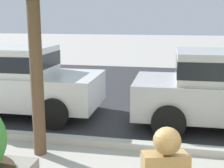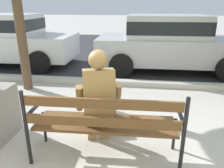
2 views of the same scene
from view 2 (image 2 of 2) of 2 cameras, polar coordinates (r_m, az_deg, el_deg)
The scene contains 6 objects.
street_surface at distance 9.77m, azimuth 6.76°, elevation 8.89°, with size 60.00×9.00×0.01m, color #2D2D30.
curb_stone at distance 5.30m, azimuth 5.57°, elevation 0.24°, with size 60.00×0.20×0.12m, color #B2AFA8.
park_bench at distance 2.62m, azimuth -2.04°, elevation -9.48°, with size 1.82×0.59×0.95m.
bronze_statue_seated at distance 2.77m, azimuth -3.23°, elevation -4.96°, with size 0.61×0.87×1.37m.
parked_car_white at distance 7.76m, azimuth -25.51°, elevation 10.60°, with size 4.13×1.99×1.56m.
parked_car_silver at distance 6.57m, azimuth 14.38°, elevation 10.54°, with size 4.13×1.99×1.56m.
Camera 2 is at (0.16, -2.10, 1.83)m, focal length 35.55 mm.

